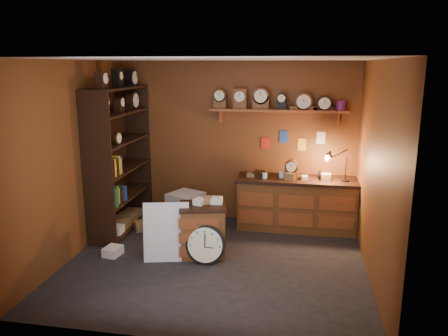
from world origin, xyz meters
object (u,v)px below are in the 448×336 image
workbench (297,201)px  big_round_clock (205,245)px  shelving_unit (117,154)px  low_cabinet (203,228)px

workbench → big_round_clock: workbench is taller
big_round_clock → shelving_unit: bearing=147.7°
workbench → big_round_clock: 1.96m
shelving_unit → big_round_clock: shelving_unit is taller
low_cabinet → big_round_clock: 0.32m
shelving_unit → big_round_clock: 2.20m
shelving_unit → big_round_clock: size_ratio=4.75×
shelving_unit → low_cabinet: (1.56, -0.77, -0.86)m
shelving_unit → workbench: (2.84, 0.49, -0.78)m
low_cabinet → big_round_clock: size_ratio=1.51×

